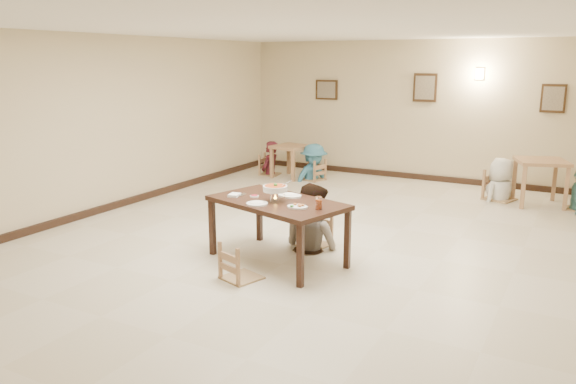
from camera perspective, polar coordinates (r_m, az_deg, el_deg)
The scene contains 29 objects.
floor at distance 8.23m, azimuth 3.18°, elevation -4.94°, with size 10.00×10.00×0.00m, color beige.
ceiling at distance 7.83m, azimuth 3.46°, elevation 16.41°, with size 10.00×10.00×0.00m, color white.
wall_back at distance 12.57m, azimuth 13.23°, elevation 8.02°, with size 10.00×10.00×0.00m, color beige.
wall_left at distance 10.24m, azimuth -17.49°, elevation 6.66°, with size 10.00×10.00×0.00m, color beige.
baseboard_back at distance 12.74m, azimuth 12.85°, elevation 1.55°, with size 8.00×0.06×0.12m, color black.
baseboard_left at distance 10.47m, azimuth -16.83°, elevation -1.19°, with size 0.06×10.00×0.12m, color black.
picture_a at distance 13.26m, azimuth 3.93°, elevation 10.32°, with size 0.55×0.04×0.45m.
picture_b at distance 12.47m, azimuth 13.74°, elevation 10.26°, with size 0.50×0.04×0.60m.
picture_c at distance 12.07m, azimuth 25.35°, elevation 8.58°, with size 0.45×0.04×0.55m.
wall_sconce at distance 12.22m, azimuth 18.90°, elevation 11.29°, with size 0.16×0.05×0.22m, color #FFD88C.
main_table at distance 7.19m, azimuth -1.09°, elevation -1.49°, with size 1.94×1.42×0.82m.
chair_far at distance 7.89m, azimuth 2.69°, elevation -2.46°, with size 0.41×0.41×0.86m.
chair_near at distance 6.71m, azimuth -4.80°, elevation -5.29°, with size 0.41×0.41×0.88m.
main_diner at distance 7.67m, azimuth 2.48°, elevation 0.89°, with size 0.90×0.70×1.85m, color gray.
curry_warmer at distance 7.09m, azimuth -1.31°, elevation 0.35°, with size 0.35×0.31×0.28m.
rice_plate_far at distance 7.37m, azimuth 0.18°, elevation -0.35°, with size 0.32×0.32×0.07m.
rice_plate_near at distance 6.98m, azimuth -3.17°, elevation -1.16°, with size 0.27×0.27×0.06m.
fried_plate at distance 6.81m, azimuth 0.94°, elevation -1.46°, with size 0.26×0.26×0.06m.
chili_dish at distance 7.36m, azimuth -3.44°, elevation -0.42°, with size 0.11×0.11×0.02m.
napkin_cutlery at distance 7.43m, azimuth -5.43°, elevation -0.30°, with size 0.18×0.27×0.03m.
drink_glass at distance 6.74m, azimuth 3.14°, elevation -1.16°, with size 0.08×0.08×0.16m.
bg_table_left at distance 12.50m, azimuth 0.30°, elevation 4.14°, with size 0.84×0.84×0.73m.
bg_table_right at distance 11.06m, azimuth 24.32°, elevation 2.29°, with size 1.06×1.06×0.83m.
bg_chair_ll at distance 12.84m, azimuth -1.85°, elevation 3.73°, with size 0.42×0.42×0.90m.
bg_chair_lr at distance 12.26m, azimuth 2.63°, elevation 3.23°, with size 0.41×0.41×0.88m.
bg_chair_rl at distance 11.20m, azimuth 20.88°, elevation 1.91°, with size 0.50×0.50×1.07m.
bg_diner_a at distance 12.79m, azimuth -1.86°, elevation 5.18°, with size 0.57×0.37×1.55m, color #4E1722.
bg_diner_b at distance 12.20m, azimuth 2.65°, elevation 4.91°, with size 1.04×0.60×1.61m, color teal.
bg_diner_c at distance 11.16m, azimuth 20.99°, elevation 3.25°, with size 0.78×0.51×1.60m, color silver.
Camera 1 is at (3.34, -7.07, 2.56)m, focal length 35.00 mm.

